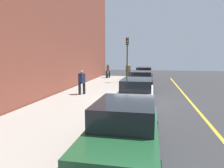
{
  "coord_description": "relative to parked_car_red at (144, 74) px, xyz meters",
  "views": [
    {
      "loc": [
        12.32,
        0.83,
        2.76
      ],
      "look_at": [
        0.86,
        -1.4,
        1.14
      ],
      "focal_mm": 32.63,
      "sensor_mm": 36.0,
      "label": 1
    }
  ],
  "objects": [
    {
      "name": "ground_plane",
      "position": [
        10.81,
        0.01,
        -0.76
      ],
      "size": [
        56.0,
        56.0,
        0.0
      ],
      "primitive_type": "plane",
      "color": "#333335"
    },
    {
      "name": "sidewalk",
      "position": [
        10.81,
        -3.29,
        -0.68
      ],
      "size": [
        28.0,
        4.6,
        0.15
      ],
      "primitive_type": "cube",
      "color": "#A39E93",
      "rests_on": "ground"
    },
    {
      "name": "lane_stripe_centre",
      "position": [
        10.81,
        3.21,
        -0.75
      ],
      "size": [
        28.0,
        0.14,
        0.01
      ],
      "primitive_type": "cube",
      "color": "gold",
      "rests_on": "ground"
    },
    {
      "name": "snow_bank_curb",
      "position": [
        15.76,
        -0.69,
        -0.65
      ],
      "size": [
        4.07,
        0.56,
        0.22
      ],
      "primitive_type": "cube",
      "color": "white",
      "rests_on": "ground"
    },
    {
      "name": "parked_car_red",
      "position": [
        0.0,
        0.0,
        0.0
      ],
      "size": [
        4.51,
        1.96,
        1.51
      ],
      "color": "black",
      "rests_on": "ground"
    },
    {
      "name": "parked_car_black",
      "position": [
        6.48,
        0.03,
        -0.0
      ],
      "size": [
        4.19,
        1.91,
        1.51
      ],
      "color": "black",
      "rests_on": "ground"
    },
    {
      "name": "parked_car_white",
      "position": [
        12.2,
        0.06,
        0.0
      ],
      "size": [
        4.65,
        1.91,
        1.51
      ],
      "color": "black",
      "rests_on": "ground"
    },
    {
      "name": "parked_car_green",
      "position": [
        17.8,
        0.14,
        -0.0
      ],
      "size": [
        4.24,
        1.91,
        1.51
      ],
      "color": "black",
      "rests_on": "ground"
    },
    {
      "name": "pedestrian_olive_coat",
      "position": [
        0.43,
        -1.75,
        0.31
      ],
      "size": [
        0.54,
        0.53,
        1.73
      ],
      "color": "black",
      "rests_on": "sidewalk"
    },
    {
      "name": "pedestrian_navy_coat",
      "position": [
        10.05,
        -3.81,
        0.27
      ],
      "size": [
        0.49,
        0.52,
        1.64
      ],
      "color": "black",
      "rests_on": "sidewalk"
    },
    {
      "name": "pedestrian_brown_coat",
      "position": [
        -1.04,
        -4.37,
        0.26
      ],
      "size": [
        0.46,
        0.54,
        1.63
      ],
      "color": "black",
      "rests_on": "sidewalk"
    },
    {
      "name": "traffic_light_pole",
      "position": [
        2.88,
        -1.57,
        2.35
      ],
      "size": [
        0.35,
        0.26,
        4.38
      ],
      "color": "#2D2D19",
      "rests_on": "sidewalk"
    },
    {
      "name": "rolling_suitcase",
      "position": [
        -0.55,
        -4.35,
        -0.34
      ],
      "size": [
        0.34,
        0.22,
        0.9
      ],
      "color": "#191E38",
      "rests_on": "sidewalk"
    }
  ]
}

